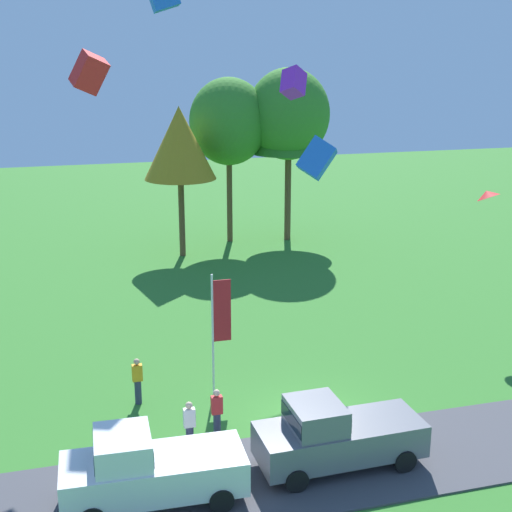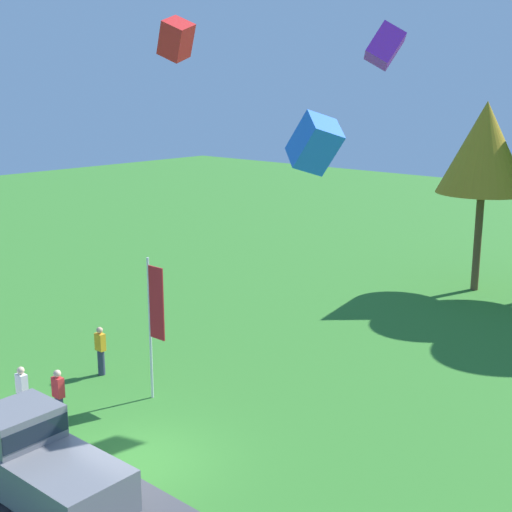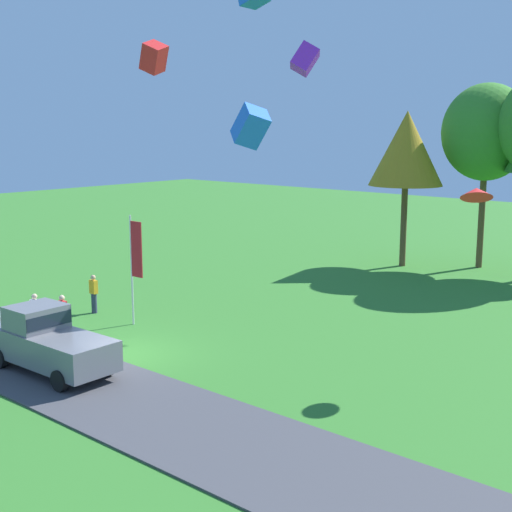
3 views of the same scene
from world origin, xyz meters
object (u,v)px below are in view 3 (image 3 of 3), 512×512
at_px(kite_delta_low_drifter, 476,193).
at_px(person_watching_sky, 63,316).
at_px(tree_center_back, 486,133).
at_px(car_pickup_mid_row, 48,340).
at_px(kite_box_high_left, 251,126).
at_px(person_beside_suv, 94,294).
at_px(tree_left_of_center, 406,149).
at_px(flag_banner, 135,257).
at_px(kite_box_mid_center, 154,57).
at_px(person_on_lawn, 35,314).
at_px(kite_box_over_trees, 305,59).

bearing_deg(kite_delta_low_drifter, person_watching_sky, -154.14).
bearing_deg(person_watching_sky, tree_center_back, 75.52).
bearing_deg(car_pickup_mid_row, kite_box_high_left, 74.53).
bearing_deg(tree_center_back, kite_delta_low_drifter, -67.11).
xyz_separation_m(tree_center_back, kite_delta_low_drifter, (7.37, -17.46, -1.70)).
distance_m(person_watching_sky, kite_delta_low_drifter, 15.95).
relative_size(person_beside_suv, person_watching_sky, 1.00).
xyz_separation_m(person_watching_sky, kite_delta_low_drifter, (13.58, 6.58, 5.16)).
xyz_separation_m(car_pickup_mid_row, tree_left_of_center, (-0.36, 24.05, 5.71)).
bearing_deg(kite_delta_low_drifter, tree_center_back, 112.89).
height_order(person_beside_suv, flag_banner, flag_banner).
bearing_deg(kite_box_mid_center, person_on_lawn, -76.37).
xyz_separation_m(person_beside_suv, flag_banner, (2.96, -0.03, 2.02)).
xyz_separation_m(tree_left_of_center, flag_banner, (-1.85, -18.46, -3.92)).
bearing_deg(kite_box_over_trees, person_beside_suv, -144.14).
bearing_deg(kite_box_high_left, kite_box_mid_center, 164.00).
height_order(car_pickup_mid_row, kite_box_mid_center, kite_box_mid_center).
relative_size(person_beside_suv, kite_box_high_left, 1.29).
relative_size(tree_center_back, kite_box_mid_center, 8.31).
relative_size(person_watching_sky, tree_center_back, 0.16).
bearing_deg(car_pickup_mid_row, person_watching_sky, 139.33).
xyz_separation_m(flag_banner, kite_box_high_left, (4.36, 2.19, 5.22)).
height_order(flag_banner, kite_box_mid_center, kite_box_mid_center).
relative_size(tree_center_back, kite_delta_low_drifter, 10.19).
relative_size(flag_banner, kite_box_over_trees, 4.34).
height_order(tree_left_of_center, kite_box_high_left, kite_box_high_left).
bearing_deg(person_on_lawn, kite_box_mid_center, 103.63).
bearing_deg(kite_delta_low_drifter, kite_box_mid_center, 176.71).
bearing_deg(car_pickup_mid_row, tree_center_back, 83.09).
height_order(car_pickup_mid_row, kite_delta_low_drifter, kite_delta_low_drifter).
distance_m(person_beside_suv, tree_left_of_center, 19.95).
bearing_deg(tree_left_of_center, person_watching_sky, -96.97).
height_order(person_beside_suv, tree_center_back, tree_center_back).
bearing_deg(kite_box_mid_center, kite_delta_low_drifter, -3.29).
distance_m(tree_center_back, kite_box_over_trees, 15.95).
relative_size(person_on_lawn, kite_box_mid_center, 1.35).
height_order(flag_banner, kite_box_high_left, kite_box_high_left).
distance_m(car_pickup_mid_row, person_watching_sky, 3.94).
bearing_deg(tree_left_of_center, flag_banner, -95.72).
distance_m(tree_center_back, kite_delta_low_drifter, 19.03).
height_order(person_on_lawn, kite_delta_low_drifter, kite_delta_low_drifter).
bearing_deg(kite_delta_low_drifter, kite_box_high_left, -170.78).
xyz_separation_m(car_pickup_mid_row, kite_box_high_left, (2.15, 7.78, 7.01)).
bearing_deg(flag_banner, person_watching_sky, -104.42).
height_order(tree_center_back, kite_box_mid_center, kite_box_mid_center).
height_order(tree_left_of_center, flag_banner, tree_left_of_center).
distance_m(person_watching_sky, kite_box_over_trees, 14.01).
relative_size(person_beside_suv, kite_box_mid_center, 1.35).
xyz_separation_m(kite_box_mid_center, kite_box_over_trees, (8.19, 0.87, -0.49)).
distance_m(car_pickup_mid_row, kite_delta_low_drifter, 14.84).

